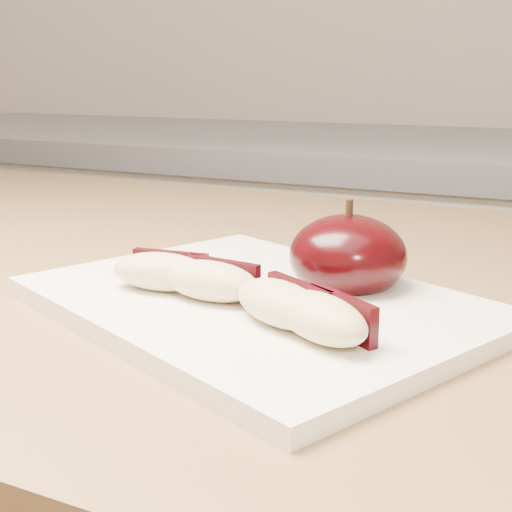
% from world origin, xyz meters
% --- Properties ---
extents(back_cabinet, '(2.40, 0.62, 0.94)m').
position_xyz_m(back_cabinet, '(0.00, 1.20, 0.47)').
color(back_cabinet, silver).
rests_on(back_cabinet, ground).
extents(cutting_board, '(0.34, 0.30, 0.01)m').
position_xyz_m(cutting_board, '(0.08, 0.39, 0.91)').
color(cutting_board, white).
rests_on(cutting_board, island_counter).
extents(apple_half, '(0.09, 0.09, 0.06)m').
position_xyz_m(apple_half, '(0.13, 0.44, 0.93)').
color(apple_half, black).
rests_on(apple_half, cutting_board).
extents(apple_wedge_a, '(0.07, 0.04, 0.02)m').
position_xyz_m(apple_wedge_a, '(0.02, 0.38, 0.92)').
color(apple_wedge_a, '#D8C089').
rests_on(apple_wedge_a, cutting_board).
extents(apple_wedge_b, '(0.07, 0.04, 0.02)m').
position_xyz_m(apple_wedge_b, '(0.06, 0.37, 0.92)').
color(apple_wedge_b, '#D8C089').
rests_on(apple_wedge_b, cutting_board).
extents(apple_wedge_c, '(0.07, 0.06, 0.02)m').
position_xyz_m(apple_wedge_c, '(0.12, 0.35, 0.92)').
color(apple_wedge_c, '#D8C089').
rests_on(apple_wedge_c, cutting_board).
extents(apple_wedge_d, '(0.07, 0.06, 0.02)m').
position_xyz_m(apple_wedge_d, '(0.15, 0.34, 0.92)').
color(apple_wedge_d, '#D8C089').
rests_on(apple_wedge_d, cutting_board).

